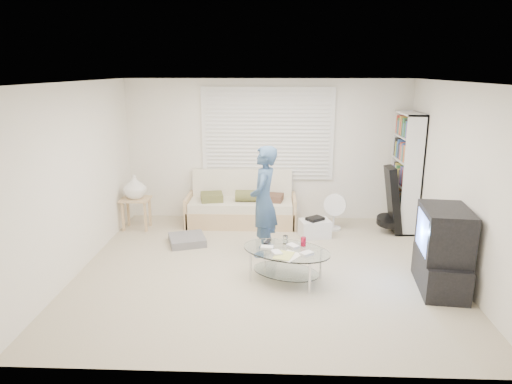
{
  "coord_description": "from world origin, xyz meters",
  "views": [
    {
      "loc": [
        0.12,
        -5.79,
        2.66
      ],
      "look_at": [
        -0.13,
        0.3,
        1.01
      ],
      "focal_mm": 32.0,
      "sensor_mm": 36.0,
      "label": 1
    }
  ],
  "objects_px": {
    "futon_sofa": "(241,207)",
    "coffee_table": "(286,255)",
    "bookshelf": "(406,172)",
    "tv_unit": "(442,250)"
  },
  "relations": [
    {
      "from": "futon_sofa",
      "to": "tv_unit",
      "type": "height_order",
      "value": "tv_unit"
    },
    {
      "from": "futon_sofa",
      "to": "coffee_table",
      "type": "height_order",
      "value": "futon_sofa"
    },
    {
      "from": "futon_sofa",
      "to": "bookshelf",
      "type": "distance_m",
      "value": 2.86
    },
    {
      "from": "coffee_table",
      "to": "tv_unit",
      "type": "bearing_deg",
      "value": -4.03
    },
    {
      "from": "bookshelf",
      "to": "coffee_table",
      "type": "distance_m",
      "value": 3.01
    },
    {
      "from": "bookshelf",
      "to": "coffee_table",
      "type": "bearing_deg",
      "value": -133.86
    },
    {
      "from": "futon_sofa",
      "to": "bookshelf",
      "type": "height_order",
      "value": "bookshelf"
    },
    {
      "from": "futon_sofa",
      "to": "bookshelf",
      "type": "xyz_separation_m",
      "value": [
        2.77,
        -0.11,
        0.68
      ]
    },
    {
      "from": "bookshelf",
      "to": "tv_unit",
      "type": "relative_size",
      "value": 1.89
    },
    {
      "from": "bookshelf",
      "to": "tv_unit",
      "type": "distance_m",
      "value": 2.31
    }
  ]
}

